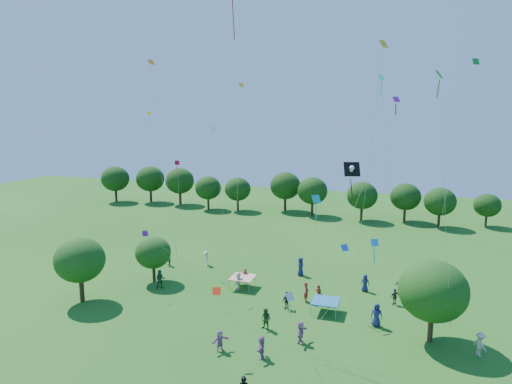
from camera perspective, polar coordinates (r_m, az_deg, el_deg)
The scene contains 42 objects.
near_tree_west at distance 43.42m, azimuth -21.17°, elevation -7.93°, with size 4.40×4.40×5.84m.
near_tree_north at distance 46.50m, azimuth -12.73°, elevation -7.39°, with size 3.52×3.52×4.61m.
near_tree_east at distance 36.07m, azimuth 21.27°, elevation -11.44°, with size 4.96×4.96×6.19m.
treeline at distance 74.27m, azimuth 8.64°, elevation 0.11°, with size 88.01×8.77×6.77m.
tent_red_stripe at distance 44.48m, azimuth -1.68°, elevation -10.64°, with size 2.20×2.20×1.10m.
tent_blue at distance 39.77m, azimuth 8.70°, elevation -13.34°, with size 2.20×2.20×1.10m.
crowd_person_0 at distance 44.90m, azimuth 13.48°, elevation -11.00°, with size 0.82×0.44×1.67m, color #1A1E4D.
crowd_person_1 at distance 41.55m, azimuth 7.84°, elevation -12.52°, with size 0.65×0.42×1.73m, color maroon.
crowd_person_2 at distance 51.40m, azimuth -10.90°, elevation -8.28°, with size 0.74×0.40×1.49m, color #214D31.
crowd_person_3 at distance 36.66m, azimuth 26.21°, elevation -16.72°, with size 1.12×0.50×1.71m, color beige.
crowd_person_4 at distance 42.75m, azimuth 16.96°, elevation -12.40°, with size 0.87×0.39×1.48m, color #483F39.
crowd_person_5 at distance 34.97m, azimuth 5.62°, elevation -17.06°, with size 1.56×0.56×1.67m, color #A25E93.
crowd_person_6 at distance 38.34m, azimuth 14.83°, elevation -14.63°, with size 0.94×0.51×1.90m, color navy.
crowd_person_7 at distance 45.44m, azimuth -1.37°, elevation -10.51°, with size 0.59×0.38×1.58m, color maroon.
crowd_person_8 at distance 36.68m, azimuth 1.25°, elevation -15.60°, with size 0.85×0.46×1.73m, color #285022.
crowd_person_9 at distance 44.15m, azimuth -2.26°, elevation -11.07°, with size 1.10×0.50×1.69m, color #A99E87.
crowd_person_10 at distance 40.22m, azimuth 3.87°, elevation -13.36°, with size 0.92×0.42×1.56m, color #39302E.
crowd_person_11 at distance 32.97m, azimuth 0.67°, elevation -18.83°, with size 1.52×0.54×1.63m, color #9B5A99.
crowd_person_12 at distance 47.87m, azimuth 5.59°, elevation -9.26°, with size 0.95×0.51×1.92m, color navy.
crowd_person_13 at distance 41.69m, azimuth 6.30°, elevation -12.34°, with size 0.68×0.44×1.82m, color maroon.
crowd_person_14 at distance 45.28m, azimuth -11.87°, elevation -10.64°, with size 0.91×0.49×1.84m, color #204C2D.
crowd_person_15 at distance 50.97m, azimuth -6.26°, elevation -8.24°, with size 1.05×0.47×1.61m, color beige.
crowd_person_16 at distance 45.04m, azimuth 17.59°, elevation -11.14°, with size 0.97×0.44×1.65m, color #39332D.
crowd_person_17 at distance 33.95m, azimuth -4.53°, elevation -18.04°, with size 1.44×0.51×1.54m, color #AA63A4.
pirate_kite at distance 31.76m, azimuth 11.79°, elevation 2.36°, with size 2.66×2.69×12.02m.
red_high_kite at distance 36.43m, azimuth -3.06°, elevation 17.11°, with size 0.78×2.15×24.71m.
small_kite_0 at distance 48.45m, azimuth -12.31°, elevation 10.51°, with size 3.00×1.18×20.63m.
small_kite_1 at distance 46.22m, azimuth -12.06°, elevation 3.67°, with size 1.68×2.53×15.45m.
small_kite_2 at distance 42.55m, azimuth -2.13°, elevation 5.54°, with size 0.47×2.74×18.03m.
small_kite_3 at distance 43.61m, azimuth 24.48°, elevation 8.31°, with size 3.01×0.94×19.86m.
small_kite_4 at distance 37.51m, azimuth 11.09°, elevation -7.57°, with size 1.18×1.66×4.89m.
small_kite_5 at distance 43.63m, azimuth -12.81°, elevation -5.74°, with size 3.69×4.02×4.62m.
small_kite_6 at distance 49.57m, azimuth -5.02°, elevation 4.71°, with size 3.40×3.93×13.76m.
small_kite_7 at distance 38.86m, azimuth 7.51°, elevation -2.06°, with size 0.81×1.83×8.52m.
small_kite_8 at distance 49.18m, azimuth -9.72°, elevation 1.38°, with size 1.45×1.99×10.29m.
small_kite_9 at distance 31.96m, azimuth -4.31°, elevation -12.79°, with size 3.37×2.09×3.62m.
small_kite_10 at distance 31.42m, azimuth 14.59°, elevation 8.98°, with size 2.07×3.87×19.84m.
small_kite_11 at distance 28.46m, azimuth 22.28°, elevation 4.45°, with size 2.55×6.52×17.59m.
small_kite_12 at distance 30.25m, azimuth 13.28°, elevation -8.38°, with size 4.54×0.47×7.50m.
small_kite_13 at distance 29.44m, azimuth 13.78°, elevation 2.22°, with size 5.61×0.58×16.32m.
small_kite_14 at distance 28.83m, azimuth 4.44°, elevation -13.76°, with size 0.54×3.53×4.63m.
small_kite_15 at distance 40.12m, azimuth 15.71°, elevation 8.34°, with size 2.18×1.14×18.43m.
Camera 1 is at (10.01, -16.82, 16.72)m, focal length 32.00 mm.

